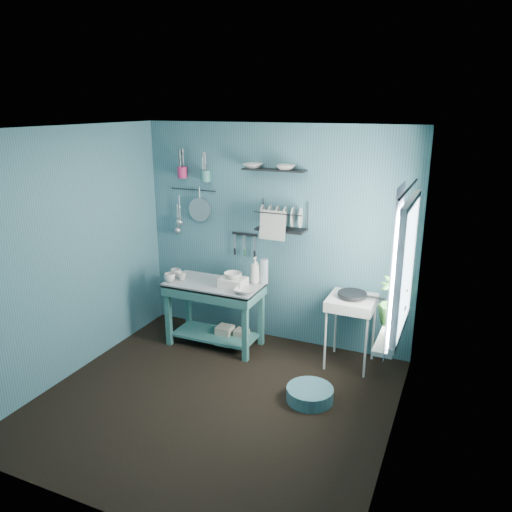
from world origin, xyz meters
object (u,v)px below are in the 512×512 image
at_px(hotplate_stand, 350,331).
at_px(utensil_cup_teal, 206,176).
at_px(soap_bottle, 255,270).
at_px(frying_pan, 352,294).
at_px(mug_right, 176,273).
at_px(utensil_cup_magenta, 182,172).
at_px(dish_rack, 281,216).
at_px(potted_plant, 393,301).
at_px(mug_left, 170,278).
at_px(storage_tin_large, 225,335).
at_px(wash_tub, 233,282).
at_px(work_counter, 215,314).
at_px(colander, 200,210).
at_px(storage_tin_small, 242,338).
at_px(water_bottle, 264,271).
at_px(floor_basin, 310,394).
at_px(mug_mid, 182,276).

height_order(hotplate_stand, utensil_cup_teal, utensil_cup_teal).
distance_m(soap_bottle, frying_pan, 1.12).
xyz_separation_m(mug_right, utensil_cup_magenta, (-0.10, 0.39, 1.11)).
xyz_separation_m(dish_rack, potted_plant, (1.35, -0.82, -0.47)).
relative_size(mug_left, storage_tin_large, 0.56).
relative_size(wash_tub, utensil_cup_teal, 2.15).
xyz_separation_m(work_counter, soap_bottle, (0.42, 0.20, 0.53)).
bearing_deg(dish_rack, soap_bottle, -149.77).
bearing_deg(colander, utensil_cup_magenta, -171.44).
bearing_deg(utensil_cup_teal, frying_pan, -7.17).
relative_size(hotplate_stand, frying_pan, 2.56).
xyz_separation_m(utensil_cup_teal, storage_tin_small, (0.58, -0.31, -1.80)).
height_order(hotplate_stand, dish_rack, dish_rack).
bearing_deg(water_bottle, mug_left, -159.19).
distance_m(water_bottle, colander, 1.11).
height_order(soap_bottle, frying_pan, soap_bottle).
distance_m(hotplate_stand, storage_tin_large, 1.46).
height_order(colander, floor_basin, colander).
bearing_deg(colander, mug_mid, -87.82).
bearing_deg(soap_bottle, dish_rack, 29.09).
xyz_separation_m(mug_left, storage_tin_small, (0.78, 0.24, -0.71)).
height_order(frying_pan, dish_rack, dish_rack).
xyz_separation_m(mug_mid, floor_basin, (1.74, -0.61, -0.74)).
height_order(work_counter, mug_left, mug_left).
height_order(mug_mid, mug_right, mug_right).
bearing_deg(storage_tin_large, utensil_cup_teal, 138.60).
distance_m(hotplate_stand, colander, 2.24).
relative_size(hotplate_stand, storage_tin_small, 3.84).
height_order(mug_mid, floor_basin, mug_mid).
bearing_deg(wash_tub, floor_basin, -30.29).
bearing_deg(dish_rack, mug_mid, -158.05).
bearing_deg(hotplate_stand, mug_left, -169.67).
height_order(potted_plant, storage_tin_small, potted_plant).
relative_size(wash_tub, potted_plant, 0.64).
height_order(soap_bottle, hotplate_stand, soap_bottle).
bearing_deg(work_counter, utensil_cup_teal, 128.18).
distance_m(wash_tub, colander, 1.04).
distance_m(dish_rack, utensil_cup_magenta, 1.33).
relative_size(wash_tub, frying_pan, 0.93).
distance_m(soap_bottle, hotplate_stand, 1.23).
bearing_deg(mug_mid, mug_right, 153.43).
bearing_deg(storage_tin_small, work_counter, -165.07).
bearing_deg(potted_plant, water_bottle, 155.13).
distance_m(mug_right, dish_rack, 1.41).
xyz_separation_m(colander, storage_tin_small, (0.70, -0.34, -1.39)).
height_order(wash_tub, soap_bottle, soap_bottle).
bearing_deg(soap_bottle, mug_left, -158.20).
xyz_separation_m(mug_left, frying_pan, (2.01, 0.32, -0.00)).
relative_size(mug_left, hotplate_stand, 0.16).
relative_size(work_counter, utensil_cup_teal, 8.25).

